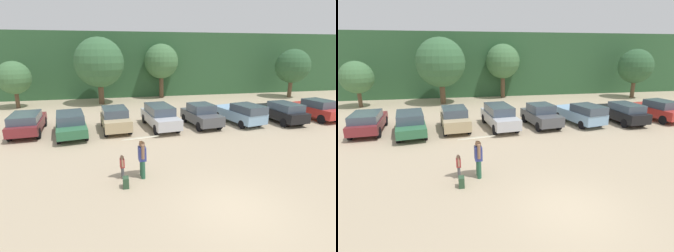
# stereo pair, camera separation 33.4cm
# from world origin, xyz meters

# --- Properties ---
(ground_plane) EXTENTS (120.00, 120.00, 0.00)m
(ground_plane) POSITION_xyz_m (0.00, 0.00, 0.00)
(ground_plane) COLOR tan
(hillside_ridge) EXTENTS (108.00, 12.00, 7.57)m
(hillside_ridge) POSITION_xyz_m (0.00, 30.48, 3.79)
(hillside_ridge) COLOR #2D5633
(hillside_ridge) RESTS_ON ground_plane
(tree_right) EXTENTS (3.14, 3.14, 4.52)m
(tree_right) POSITION_xyz_m (-13.24, 20.51, 2.93)
(tree_right) COLOR brown
(tree_right) RESTS_ON ground_plane
(tree_ridge_back) EXTENTS (5.06, 5.06, 6.81)m
(tree_ridge_back) POSITION_xyz_m (-5.23, 21.03, 4.27)
(tree_ridge_back) COLOR brown
(tree_ridge_back) RESTS_ON ground_plane
(tree_left) EXTENTS (3.97, 3.97, 6.25)m
(tree_left) POSITION_xyz_m (1.70, 23.59, 4.23)
(tree_left) COLOR brown
(tree_left) RESTS_ON ground_plane
(tree_center_right) EXTENTS (3.92, 3.92, 5.67)m
(tree_center_right) POSITION_xyz_m (16.97, 20.65, 3.68)
(tree_center_right) COLOR brown
(tree_center_right) RESTS_ON ground_plane
(parked_car_maroon) EXTENTS (2.28, 4.74, 1.46)m
(parked_car_maroon) POSITION_xyz_m (-9.80, 11.15, 0.80)
(parked_car_maroon) COLOR maroon
(parked_car_maroon) RESTS_ON ground_plane
(parked_car_forest_green) EXTENTS (2.58, 4.88, 1.49)m
(parked_car_forest_green) POSITION_xyz_m (-6.90, 10.28, 0.81)
(parked_car_forest_green) COLOR #2D6642
(parked_car_forest_green) RESTS_ON ground_plane
(parked_car_tan) EXTENTS (2.18, 4.12, 1.59)m
(parked_car_tan) POSITION_xyz_m (-3.99, 10.82, 0.83)
(parked_car_tan) COLOR tan
(parked_car_tan) RESTS_ON ground_plane
(parked_car_silver) EXTENTS (2.30, 4.98, 1.66)m
(parked_car_silver) POSITION_xyz_m (-0.80, 10.77, 0.88)
(parked_car_silver) COLOR silver
(parked_car_silver) RESTS_ON ground_plane
(parked_car_dark_gray) EXTENTS (2.28, 4.14, 1.64)m
(parked_car_dark_gray) POSITION_xyz_m (2.32, 10.66, 0.83)
(parked_car_dark_gray) COLOR #4C4F54
(parked_car_dark_gray) RESTS_ON ground_plane
(parked_car_sky_blue) EXTENTS (2.71, 4.78, 1.60)m
(parked_car_sky_blue) POSITION_xyz_m (5.49, 10.62, 0.83)
(parked_car_sky_blue) COLOR #84ADD1
(parked_car_sky_blue) RESTS_ON ground_plane
(parked_car_black) EXTENTS (2.06, 4.71, 1.58)m
(parked_car_black) POSITION_xyz_m (8.85, 10.46, 0.83)
(parked_car_black) COLOR black
(parked_car_black) RESTS_ON ground_plane
(parked_car_red) EXTENTS (2.48, 4.61, 1.63)m
(parked_car_red) POSITION_xyz_m (12.17, 10.73, 0.84)
(parked_car_red) COLOR #B72D28
(parked_car_red) RESTS_ON ground_plane
(person_adult) EXTENTS (0.33, 0.66, 1.68)m
(person_adult) POSITION_xyz_m (-2.96, 3.13, 0.95)
(person_adult) COLOR #26593F
(person_adult) RESTS_ON ground_plane
(person_child) EXTENTS (0.21, 0.46, 1.05)m
(person_child) POSITION_xyz_m (-3.83, 3.24, 0.59)
(person_child) COLOR #4C4C51
(person_child) RESTS_ON ground_plane
(surfboard_cream) EXTENTS (1.76, 0.77, 0.16)m
(surfboard_cream) POSITION_xyz_m (-3.00, 3.12, 1.83)
(surfboard_cream) COLOR beige
(backpack_dropped) EXTENTS (0.24, 0.34, 0.45)m
(backpack_dropped) POSITION_xyz_m (-3.74, 2.33, 0.22)
(backpack_dropped) COLOR #2D4C33
(backpack_dropped) RESTS_ON ground_plane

